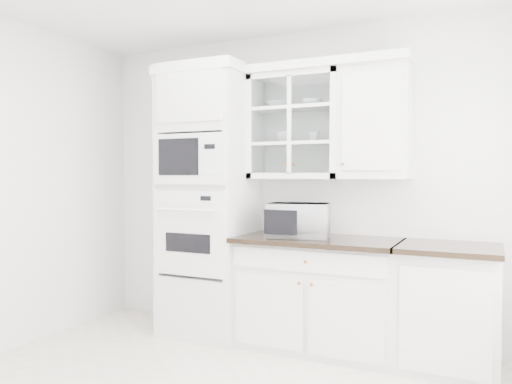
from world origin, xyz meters
The scene contains 12 objects.
room_shell centered at (0.00, 0.43, 1.78)m, with size 4.00×3.50×2.70m.
oven_column centered at (-0.75, 1.42, 1.20)m, with size 0.76×0.68×2.40m.
base_cabinet_run centered at (0.28, 1.45, 0.46)m, with size 1.32×0.67×0.92m.
extra_base_cabinet centered at (1.28, 1.45, 0.46)m, with size 0.72×0.67×0.92m.
upper_cabinet_glass centered at (0.03, 1.58, 1.85)m, with size 0.80×0.33×0.90m.
upper_cabinet_solid centered at (0.71, 1.58, 1.85)m, with size 0.55×0.33×0.90m, color white.
crown_molding centered at (-0.07, 1.56, 2.33)m, with size 2.14×0.38×0.07m, color white.
countertop_microwave centered at (0.12, 1.40, 1.06)m, with size 0.48×0.40×0.28m, color white.
bowl_a centered at (-0.13, 1.57, 2.04)m, with size 0.23×0.23×0.06m, color white.
bowl_b centered at (0.16, 1.59, 2.04)m, with size 0.20×0.20×0.06m, color white.
cup_a centered at (-0.09, 1.60, 1.76)m, with size 0.13×0.13×0.10m, color white.
cup_b centered at (0.19, 1.59, 1.75)m, with size 0.10×0.10×0.09m, color white.
Camera 1 is at (1.58, -2.44, 1.44)m, focal length 35.00 mm.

